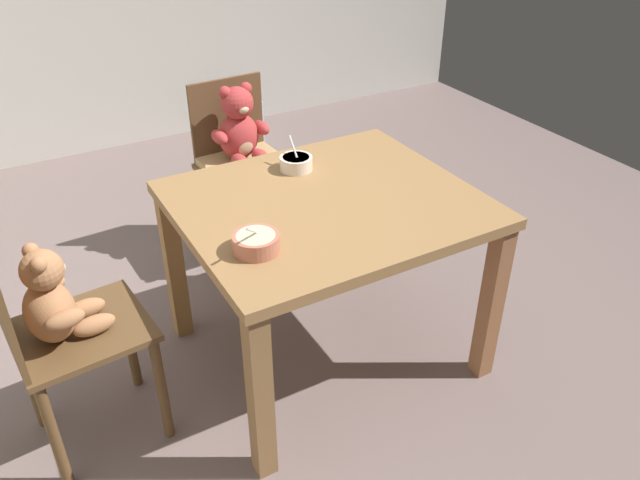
# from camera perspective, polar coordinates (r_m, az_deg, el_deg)

# --- Properties ---
(ground_plane) EXTENTS (5.20, 5.20, 0.04)m
(ground_plane) POSITION_cam_1_polar(r_m,az_deg,el_deg) (2.70, 0.53, -10.12)
(ground_plane) COLOR #6F5D5A
(dining_table) EXTENTS (1.05, 0.91, 0.72)m
(dining_table) POSITION_cam_1_polar(r_m,az_deg,el_deg) (2.33, 0.61, 1.39)
(dining_table) COLOR olive
(dining_table) RESTS_ON ground_plane
(teddy_chair_far_center) EXTENTS (0.43, 0.41, 0.87)m
(teddy_chair_far_center) POSITION_cam_1_polar(r_m,az_deg,el_deg) (3.07, -7.04, 8.25)
(teddy_chair_far_center) COLOR brown
(teddy_chair_far_center) RESTS_ON ground_plane
(teddy_chair_near_left) EXTENTS (0.45, 0.40, 0.93)m
(teddy_chair_near_left) POSITION_cam_1_polar(r_m,az_deg,el_deg) (2.15, -22.60, -6.39)
(teddy_chair_near_left) COLOR brown
(teddy_chair_near_left) RESTS_ON ground_plane
(porridge_bowl_cream_far_center) EXTENTS (0.13, 0.14, 0.12)m
(porridge_bowl_cream_far_center) POSITION_cam_1_polar(r_m,az_deg,el_deg) (2.48, -2.17, 6.95)
(porridge_bowl_cream_far_center) COLOR beige
(porridge_bowl_cream_far_center) RESTS_ON dining_table
(porridge_bowl_terracotta_near_left) EXTENTS (0.15, 0.15, 0.13)m
(porridge_bowl_terracotta_near_left) POSITION_cam_1_polar(r_m,az_deg,el_deg) (1.98, -5.76, -0.22)
(porridge_bowl_terracotta_near_left) COLOR #B66953
(porridge_bowl_terracotta_near_left) RESTS_ON dining_table
(metal_pail) EXTENTS (0.23, 0.23, 0.28)m
(metal_pail) POSITION_cam_1_polar(r_m,az_deg,el_deg) (4.51, -6.54, 10.48)
(metal_pail) COLOR #93969B
(metal_pail) RESTS_ON ground_plane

